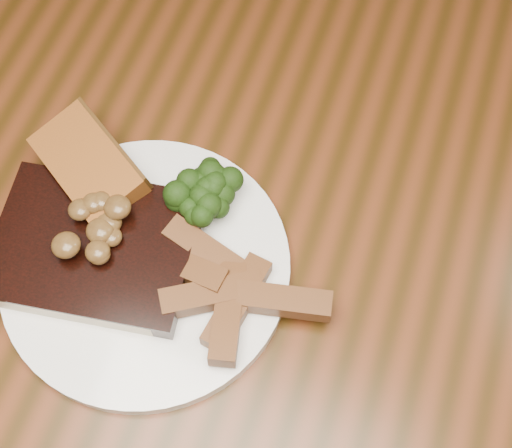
% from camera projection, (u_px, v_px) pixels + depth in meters
% --- Properties ---
extents(ground, '(4.50, 4.50, 0.00)m').
position_uv_depth(ground, '(257.00, 404.00, 1.36)').
color(ground, '#3A220D').
rests_on(ground, ground).
extents(dining_table, '(1.60, 0.90, 0.75)m').
position_uv_depth(dining_table, '(258.00, 280.00, 0.77)').
color(dining_table, '#522510').
rests_on(dining_table, ground).
extents(plate, '(0.32, 0.32, 0.01)m').
position_uv_depth(plate, '(146.00, 268.00, 0.67)').
color(plate, white).
rests_on(plate, dining_table).
extents(steak, '(0.20, 0.16, 0.03)m').
position_uv_depth(steak, '(95.00, 248.00, 0.65)').
color(steak, black).
rests_on(steak, plate).
extents(steak_bone, '(0.16, 0.04, 0.02)m').
position_uv_depth(steak_bone, '(67.00, 310.00, 0.63)').
color(steak_bone, beige).
rests_on(steak_bone, plate).
extents(mushroom_pile, '(0.07, 0.07, 0.03)m').
position_uv_depth(mushroom_pile, '(91.00, 229.00, 0.63)').
color(mushroom_pile, brown).
rests_on(mushroom_pile, steak).
extents(garlic_bread, '(0.13, 0.11, 0.02)m').
position_uv_depth(garlic_bread, '(93.00, 176.00, 0.69)').
color(garlic_bread, '#974F1B').
rests_on(garlic_bread, plate).
extents(potato_wedges, '(0.12, 0.12, 0.02)m').
position_uv_depth(potato_wedges, '(220.00, 283.00, 0.64)').
color(potato_wedges, brown).
rests_on(potato_wedges, plate).
extents(broccoli_cluster, '(0.07, 0.07, 0.04)m').
position_uv_depth(broccoli_cluster, '(207.00, 208.00, 0.66)').
color(broccoli_cluster, '#16320B').
rests_on(broccoli_cluster, plate).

